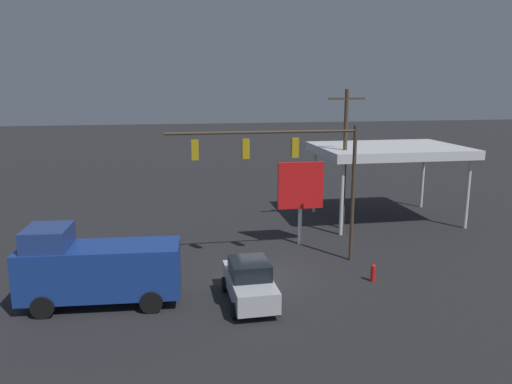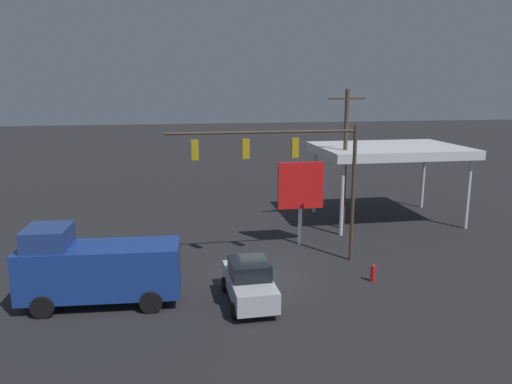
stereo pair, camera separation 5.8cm
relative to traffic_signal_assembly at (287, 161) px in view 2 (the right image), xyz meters
The scene contains 8 objects.
ground_plane 6.08m from the traffic_signal_assembly, 48.45° to the left, with size 200.00×200.00×0.00m, color #262628.
traffic_signal_assembly is the anchor object (origin of this frame).
utility_pole 8.05m from the traffic_signal_assembly, 131.77° to the right, with size 2.40×0.26×9.18m.
gas_station_canopy 11.86m from the traffic_signal_assembly, 140.25° to the right, with size 9.96×7.27×5.29m.
price_sign 4.17m from the traffic_signal_assembly, 117.26° to the right, with size 2.73×0.27×5.02m.
delivery_truck 10.62m from the traffic_signal_assembly, 20.45° to the left, with size 6.93×2.89×3.58m.
sedan_waiting 6.93m from the traffic_signal_assembly, 58.73° to the left, with size 2.15×4.44×1.93m.
fire_hydrant 7.07m from the traffic_signal_assembly, 139.83° to the left, with size 0.24×0.24×0.88m.
Camera 2 is at (4.37, 23.04, 9.50)m, focal length 35.00 mm.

